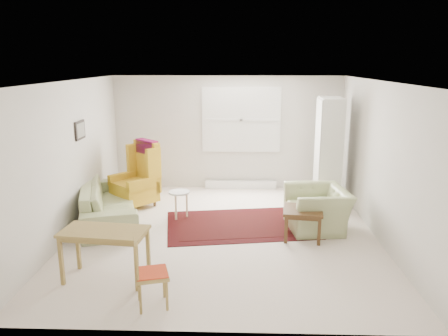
{
  "coord_description": "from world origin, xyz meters",
  "views": [
    {
      "loc": [
        0.23,
        -6.83,
        2.8
      ],
      "look_at": [
        0.0,
        0.3,
        1.05
      ],
      "focal_mm": 35.0,
      "sensor_mm": 36.0,
      "label": 1
    }
  ],
  "objects_px": {
    "wingback_chair": "(134,175)",
    "coffee_table": "(302,223)",
    "desk": "(106,255)",
    "desk_chair": "(152,272)",
    "stool": "(179,204)",
    "armchair": "(318,205)",
    "sofa": "(108,195)",
    "cabinet": "(329,151)"
  },
  "relations": [
    {
      "from": "coffee_table",
      "to": "desk",
      "type": "xyz_separation_m",
      "value": [
        -2.77,
        -1.47,
        0.09
      ]
    },
    {
      "from": "armchair",
      "to": "sofa",
      "type": "bearing_deg",
      "value": -101.44
    },
    {
      "from": "armchair",
      "to": "desk",
      "type": "distance_m",
      "value": 3.62
    },
    {
      "from": "cabinet",
      "to": "desk",
      "type": "xyz_separation_m",
      "value": [
        -3.52,
        -3.35,
        -0.71
      ]
    },
    {
      "from": "wingback_chair",
      "to": "coffee_table",
      "type": "bearing_deg",
      "value": 16.98
    },
    {
      "from": "wingback_chair",
      "to": "desk",
      "type": "xyz_separation_m",
      "value": [
        0.32,
        -2.97,
        -0.3
      ]
    },
    {
      "from": "armchair",
      "to": "cabinet",
      "type": "bearing_deg",
      "value": 156.25
    },
    {
      "from": "armchair",
      "to": "cabinet",
      "type": "xyz_separation_m",
      "value": [
        0.44,
        1.44,
        0.64
      ]
    },
    {
      "from": "sofa",
      "to": "cabinet",
      "type": "relative_size",
      "value": 1.09
    },
    {
      "from": "wingback_chair",
      "to": "cabinet",
      "type": "relative_size",
      "value": 0.61
    },
    {
      "from": "desk",
      "to": "sofa",
      "type": "bearing_deg",
      "value": 105.64
    },
    {
      "from": "coffee_table",
      "to": "desk",
      "type": "relative_size",
      "value": 0.56
    },
    {
      "from": "stool",
      "to": "desk",
      "type": "relative_size",
      "value": 0.47
    },
    {
      "from": "desk",
      "to": "desk_chair",
      "type": "relative_size",
      "value": 1.29
    },
    {
      "from": "wingback_chair",
      "to": "desk",
      "type": "relative_size",
      "value": 1.19
    },
    {
      "from": "sofa",
      "to": "wingback_chair",
      "type": "height_order",
      "value": "wingback_chair"
    },
    {
      "from": "armchair",
      "to": "coffee_table",
      "type": "distance_m",
      "value": 0.56
    },
    {
      "from": "wingback_chair",
      "to": "armchair",
      "type": "bearing_deg",
      "value": 25.54
    },
    {
      "from": "stool",
      "to": "desk_chair",
      "type": "distance_m",
      "value": 2.98
    },
    {
      "from": "sofa",
      "to": "wingback_chair",
      "type": "distance_m",
      "value": 0.84
    },
    {
      "from": "desk",
      "to": "desk_chair",
      "type": "bearing_deg",
      "value": -40.28
    },
    {
      "from": "wingback_chair",
      "to": "cabinet",
      "type": "bearing_deg",
      "value": 48.5
    },
    {
      "from": "desk",
      "to": "coffee_table",
      "type": "bearing_deg",
      "value": 28.06
    },
    {
      "from": "desk",
      "to": "desk_chair",
      "type": "xyz_separation_m",
      "value": [
        0.73,
        -0.62,
        0.08
      ]
    },
    {
      "from": "sofa",
      "to": "desk",
      "type": "bearing_deg",
      "value": 178.23
    },
    {
      "from": "armchair",
      "to": "desk",
      "type": "height_order",
      "value": "armchair"
    },
    {
      "from": "wingback_chair",
      "to": "desk",
      "type": "distance_m",
      "value": 3.01
    },
    {
      "from": "wingback_chair",
      "to": "stool",
      "type": "distance_m",
      "value": 1.22
    },
    {
      "from": "wingback_chair",
      "to": "stool",
      "type": "relative_size",
      "value": 2.55
    },
    {
      "from": "sofa",
      "to": "cabinet",
      "type": "distance_m",
      "value": 4.33
    },
    {
      "from": "sofa",
      "to": "cabinet",
      "type": "bearing_deg",
      "value": -92.01
    },
    {
      "from": "desk_chair",
      "to": "cabinet",
      "type": "bearing_deg",
      "value": -51.03
    },
    {
      "from": "coffee_table",
      "to": "cabinet",
      "type": "height_order",
      "value": "cabinet"
    },
    {
      "from": "cabinet",
      "to": "desk_chair",
      "type": "xyz_separation_m",
      "value": [
        -2.79,
        -3.97,
        -0.64
      ]
    },
    {
      "from": "sofa",
      "to": "desk_chair",
      "type": "relative_size",
      "value": 2.74
    },
    {
      "from": "coffee_table",
      "to": "stool",
      "type": "distance_m",
      "value": 2.29
    },
    {
      "from": "sofa",
      "to": "coffee_table",
      "type": "bearing_deg",
      "value": -119.68
    },
    {
      "from": "cabinet",
      "to": "wingback_chair",
      "type": "bearing_deg",
      "value": -171.37
    },
    {
      "from": "coffee_table",
      "to": "desk_chair",
      "type": "xyz_separation_m",
      "value": [
        -2.04,
        -2.09,
        0.17
      ]
    },
    {
      "from": "coffee_table",
      "to": "stool",
      "type": "relative_size",
      "value": 1.2
    },
    {
      "from": "sofa",
      "to": "desk_chair",
      "type": "height_order",
      "value": "sofa"
    },
    {
      "from": "armchair",
      "to": "stool",
      "type": "height_order",
      "value": "armchair"
    }
  ]
}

